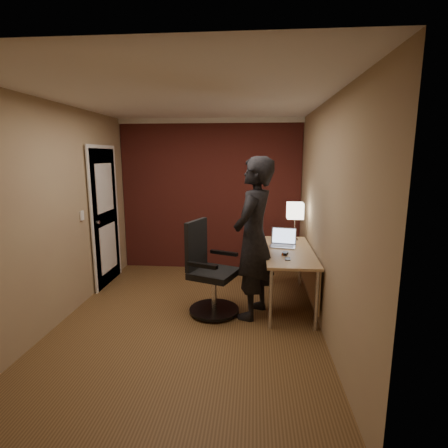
{
  "coord_description": "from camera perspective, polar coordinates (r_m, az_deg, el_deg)",
  "views": [
    {
      "loc": [
        0.73,
        -3.82,
        1.92
      ],
      "look_at": [
        0.35,
        0.55,
        1.05
      ],
      "focal_mm": 28.0,
      "sensor_mm": 36.0,
      "label": 1
    }
  ],
  "objects": [
    {
      "name": "person",
      "position": [
        4.11,
        4.85,
        -2.41
      ],
      "size": [
        0.67,
        0.81,
        1.91
      ],
      "primitive_type": "imported",
      "rotation": [
        0.0,
        0.0,
        -1.93
      ],
      "color": "black",
      "rests_on": "ground"
    },
    {
      "name": "room",
      "position": [
        5.48,
        -5.64,
        5.38
      ],
      "size": [
        4.0,
        4.0,
        4.0
      ],
      "color": "brown",
      "rests_on": "ground"
    },
    {
      "name": "phone",
      "position": [
        4.13,
        10.35,
        -5.61
      ],
      "size": [
        0.07,
        0.12,
        0.01
      ],
      "primitive_type": "cube",
      "rotation": [
        0.0,
        0.0,
        -0.05
      ],
      "color": "black",
      "rests_on": "desk"
    },
    {
      "name": "desk",
      "position": [
        4.57,
        11.39,
        -5.74
      ],
      "size": [
        0.6,
        1.5,
        0.73
      ],
      "color": "tan",
      "rests_on": "ground"
    },
    {
      "name": "office_chair",
      "position": [
        4.29,
        -2.51,
        -8.14
      ],
      "size": [
        0.65,
        0.71,
        1.12
      ],
      "color": "black",
      "rests_on": "ground"
    },
    {
      "name": "mouse",
      "position": [
        4.31,
        9.94,
        -4.74
      ],
      "size": [
        0.09,
        0.11,
        0.03
      ],
      "primitive_type": "cube",
      "rotation": [
        0.0,
        0.0,
        -0.32
      ],
      "color": "black",
      "rests_on": "desk"
    },
    {
      "name": "laptop",
      "position": [
        4.71,
        9.64,
        -2.77
      ],
      "size": [
        0.37,
        0.32,
        0.23
      ],
      "color": "silver",
      "rests_on": "desk"
    },
    {
      "name": "desk_lamp",
      "position": [
        4.98,
        11.53,
        2.07
      ],
      "size": [
        0.22,
        0.22,
        0.54
      ],
      "color": "silver",
      "rests_on": "desk"
    }
  ]
}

